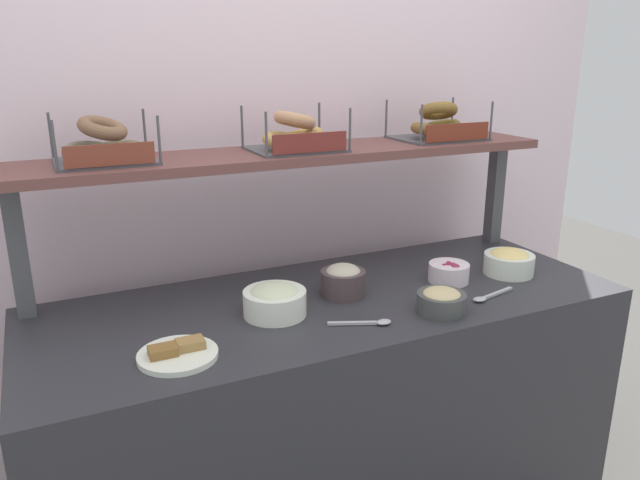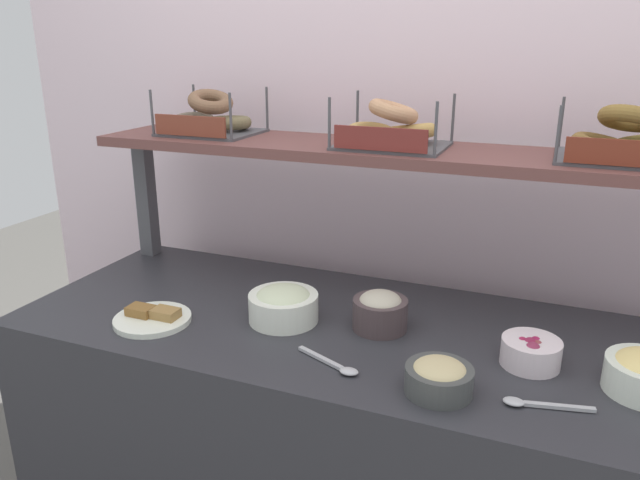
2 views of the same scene
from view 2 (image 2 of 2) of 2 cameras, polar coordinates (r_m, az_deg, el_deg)
The scene contains 14 objects.
back_wall at distance 2.01m, azimuth 9.07°, elevation 7.58°, with size 3.04×0.06×2.40m, color white.
deli_counter at distance 1.84m, azimuth 3.50°, elevation -20.09°, with size 1.84×0.70×0.85m, color #2D2D33.
shelf_riser_left at distance 2.16m, azimuth -15.91°, elevation 3.80°, with size 0.05×0.05×0.40m, color #4C4C51.
upper_shelf at distance 1.73m, azimuth 6.97°, elevation 8.13°, with size 1.80×0.32×0.03m, color brown.
bowl_hummus at distance 1.35m, azimuth 11.05°, elevation -12.45°, with size 0.15×0.15×0.07m.
bowl_scallion_spread at distance 1.63m, azimuth -3.44°, elevation -6.00°, with size 0.19×0.19×0.10m.
bowl_beet_salad at distance 1.50m, azimuth 19.09°, elevation -9.83°, with size 0.14×0.14×0.07m.
bowl_tuna_salad at distance 1.59m, azimuth 5.63°, elevation -6.57°, with size 0.14×0.14×0.10m.
serving_plate_white at distance 1.69m, azimuth -15.36°, elevation -7.02°, with size 0.20×0.20×0.04m.
serving_spoon_near_plate at distance 1.36m, azimuth 19.34°, elevation -14.23°, with size 0.18×0.06×0.01m.
serving_spoon_by_edge at distance 1.42m, azimuth 1.51°, elevation -11.61°, with size 0.17×0.08×0.01m.
bagel_basket_poppy at distance 1.97m, azimuth -10.19°, elevation 11.07°, with size 0.28×0.26×0.14m.
bagel_basket_sesame at distance 1.71m, azimuth 6.72°, elevation 10.18°, with size 0.30×0.26×0.14m.
bagel_basket_cinnamon_raisin at distance 1.67m, azimuth 26.52°, elevation 8.24°, with size 0.31×0.25×0.15m.
Camera 2 is at (0.45, -1.37, 1.57)m, focal length 34.27 mm.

